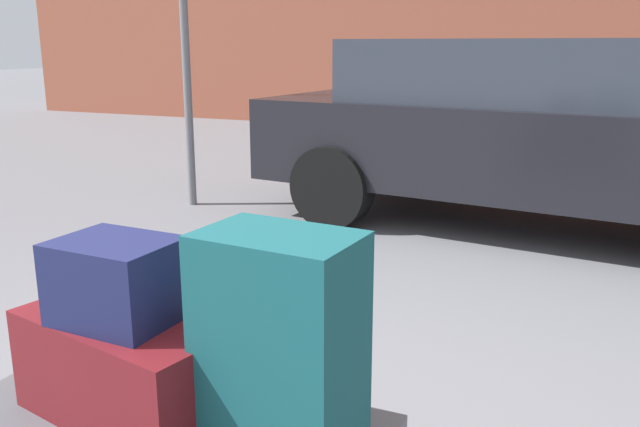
# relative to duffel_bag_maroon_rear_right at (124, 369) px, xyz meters

# --- Properties ---
(duffel_bag_maroon_rear_right) EXTENTS (0.69, 0.43, 0.30)m
(duffel_bag_maroon_rear_right) POSITION_rel_duffel_bag_maroon_rear_right_xyz_m (0.00, 0.00, 0.00)
(duffel_bag_maroon_rear_right) COLOR maroon
(duffel_bag_maroon_rear_right) RESTS_ON luggage_cart
(suitcase_teal_front_left) EXTENTS (0.41, 0.30, 0.60)m
(suitcase_teal_front_left) POSITION_rel_duffel_bag_maroon_rear_right_xyz_m (0.49, 0.02, 0.15)
(suitcase_teal_front_left) COLOR #144C51
(suitcase_teal_front_left) RESTS_ON luggage_cart
(duffel_bag_navy_topmost_pile) EXTENTS (0.33, 0.27, 0.23)m
(duffel_bag_navy_topmost_pile) POSITION_rel_duffel_bag_maroon_rear_right_xyz_m (0.00, 0.00, 0.27)
(duffel_bag_navy_topmost_pile) COLOR #191E47
(duffel_bag_navy_topmost_pile) RESTS_ON duffel_bag_maroon_rear_right
(parked_car) EXTENTS (4.48, 2.32, 1.42)m
(parked_car) POSITION_rel_duffel_bag_maroon_rear_right_xyz_m (0.74, 3.97, 0.27)
(parked_car) COLOR black
(parked_car) RESTS_ON ground_plane
(no_parking_sign) EXTENTS (0.50, 0.10, 2.37)m
(no_parking_sign) POSITION_rel_duffel_bag_maroon_rear_right_xyz_m (-2.13, 3.49, 0.97)
(no_parking_sign) COLOR slate
(no_parking_sign) RESTS_ON ground_plane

